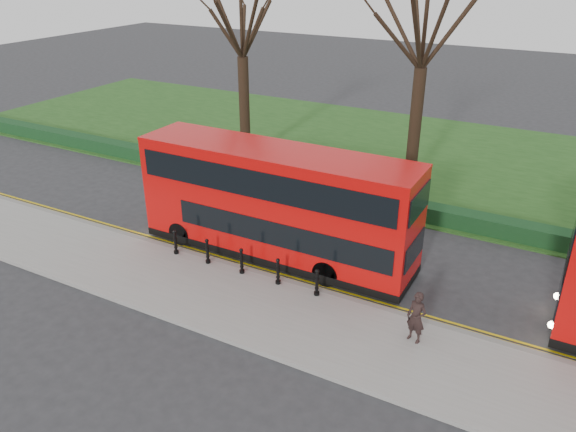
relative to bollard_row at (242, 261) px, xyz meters
The scene contains 12 objects.
ground 1.79m from the bollard_row, 53.96° to the left, with size 120.00×120.00×0.00m, color #28282B.
pavement 2.00m from the bollard_row, 59.23° to the right, with size 60.00×4.00×0.15m, color gray.
kerb 1.19m from the bollard_row, 19.61° to the left, with size 60.00×0.25×0.16m, color slate.
grass_verge 16.39m from the bollard_row, 86.56° to the left, with size 60.00×18.00×0.06m, color #1F4717.
hedge 8.21m from the bollard_row, 83.13° to the left, with size 60.00×0.90×0.80m, color black.
yellow_line_outer 1.34m from the bollard_row, 33.49° to the left, with size 60.00×0.10×0.01m, color yellow.
yellow_line_inner 1.45m from the bollard_row, 40.87° to the left, with size 60.00×0.10×0.01m, color yellow.
tree_left 15.16m from the bollard_row, 121.73° to the left, with size 6.92×6.92×10.81m.
tree_mid 13.99m from the bollard_row, 75.28° to the left, with size 7.28×7.28×11.38m.
bollard_row is the anchor object (origin of this frame).
bus_lead 2.66m from the bollard_row, 81.66° to the left, with size 11.30×2.59×4.49m.
pedestrian 7.04m from the bollard_row, ahead, with size 0.63×0.41×1.73m, color black.
Camera 1 is at (9.33, -16.66, 11.32)m, focal length 35.00 mm.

